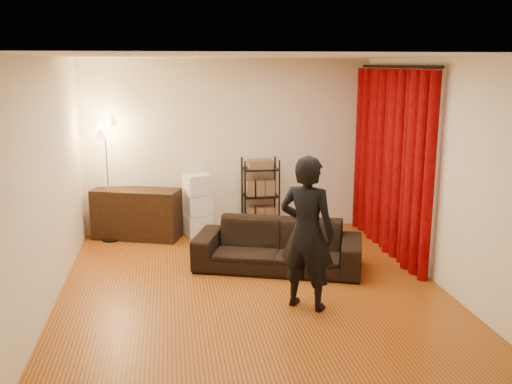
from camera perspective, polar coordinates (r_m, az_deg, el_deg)
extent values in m
plane|color=#9B5D1C|center=(6.93, -0.45, -9.48)|extent=(5.00, 5.00, 0.00)
plane|color=white|center=(6.42, -0.49, 13.44)|extent=(5.00, 5.00, 0.00)
plane|color=#EDE2C3|center=(8.99, -2.76, 4.60)|extent=(5.00, 0.00, 5.00)
plane|color=#EDE2C3|center=(4.16, 4.51, -5.12)|extent=(5.00, 0.00, 5.00)
plane|color=#EDE2C3|center=(6.61, -20.14, 0.86)|extent=(0.00, 5.00, 5.00)
plane|color=#EDE2C3|center=(7.21, 17.53, 1.99)|extent=(0.00, 5.00, 5.00)
cylinder|color=black|center=(8.08, 13.92, 12.08)|extent=(0.04, 2.65, 0.04)
imported|color=black|center=(7.43, 2.21, -5.38)|extent=(2.29, 1.47, 0.62)
imported|color=black|center=(6.14, 5.12, -4.11)|extent=(0.74, 0.69, 1.69)
cube|color=black|center=(8.88, -11.84, -2.15)|extent=(1.39, 0.89, 0.76)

